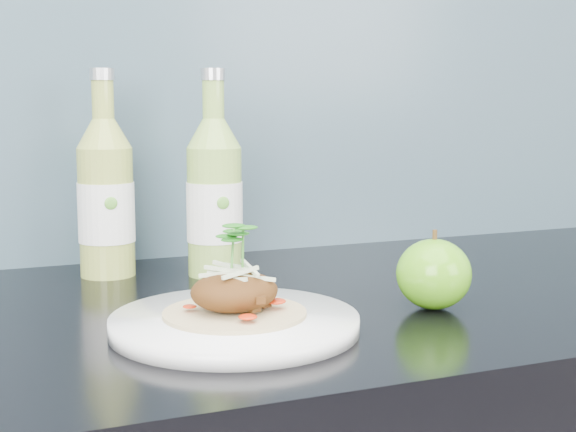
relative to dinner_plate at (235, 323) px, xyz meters
name	(u,v)px	position (x,y,z in m)	size (l,w,h in m)	color
subway_backsplash	(179,7)	(0.06, 0.40, 0.34)	(4.00, 0.02, 0.70)	#7099B0
dinner_plate	(235,323)	(0.00, 0.00, 0.00)	(0.26, 0.26, 0.02)	white
pork_taco	(234,287)	(0.00, 0.00, 0.04)	(0.14, 0.14, 0.09)	tan
green_apple	(434,274)	(0.22, 0.00, 0.03)	(0.10, 0.10, 0.09)	#3A9510
cider_bottle_left	(106,198)	(-0.07, 0.30, 0.09)	(0.09, 0.09, 0.26)	#99A846
cider_bottle_right	(215,198)	(0.06, 0.25, 0.09)	(0.08, 0.08, 0.26)	#8AB44B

